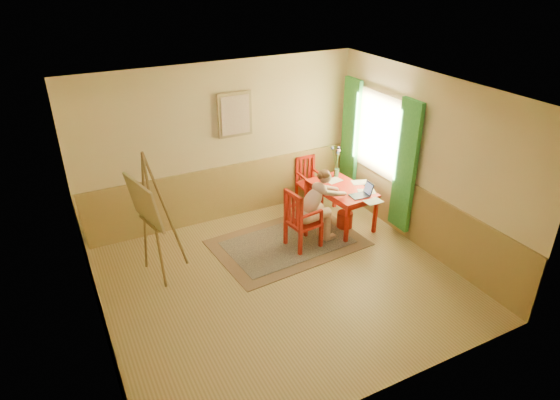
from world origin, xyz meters
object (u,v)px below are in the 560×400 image
table (341,192)px  laptop (362,193)px  chair_left (301,220)px  easel (147,207)px  chair_back (308,181)px  figure (316,205)px

table → laptop: (0.12, -0.43, 0.13)m
chair_left → easel: 2.42m
chair_back → easel: size_ratio=0.46×
chair_left → laptop: size_ratio=2.79×
chair_left → easel: (-2.31, 0.28, 0.66)m
figure → laptop: size_ratio=3.47×
figure → laptop: bearing=-6.8°
chair_back → easel: (-3.22, -1.05, 0.72)m
table → chair_left: size_ratio=1.23×
chair_back → laptop: laptop is taller
table → laptop: size_ratio=3.43×
table → figure: bearing=-155.4°
laptop → chair_back: bearing=98.5°
table → easel: bearing=-178.7°
chair_back → easel: bearing=-161.9°
chair_left → easel: bearing=173.1°
laptop → easel: 3.48m
chair_left → chair_back: 1.62m
figure → easel: bearing=174.4°
chair_back → figure: bearing=-115.6°
figure → chair_left: bearing=-175.2°
easel → table: bearing=1.3°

